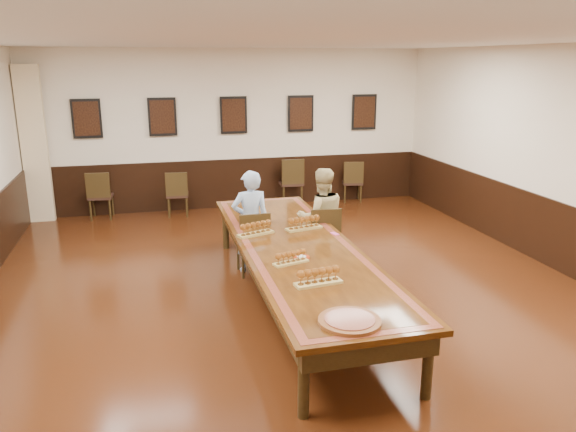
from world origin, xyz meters
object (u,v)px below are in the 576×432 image
object	(u,v)px
spare_chair_a	(101,195)
carved_platter	(350,321)
spare_chair_c	(291,181)
person_woman	(321,218)
conference_table	(298,256)
person_man	(251,221)
spare_chair_b	(177,193)
spare_chair_d	(352,181)
chair_man	(252,242)
chair_woman	(323,237)

from	to	relation	value
spare_chair_a	carved_platter	xyz separation A→B (m)	(2.54, -6.86, 0.30)
spare_chair_c	person_woman	distance (m)	3.67
spare_chair_a	spare_chair_c	distance (m)	3.82
spare_chair_a	conference_table	world-z (taller)	spare_chair_a
person_man	spare_chair_b	bearing A→B (deg)	-77.31
spare_chair_a	spare_chair_b	distance (m)	1.45
spare_chair_c	carved_platter	bearing A→B (deg)	80.93
spare_chair_d	person_woman	world-z (taller)	person_woman
conference_table	carved_platter	xyz separation A→B (m)	(-0.12, -2.15, 0.16)
chair_man	spare_chair_d	distance (m)	4.66
spare_chair_d	conference_table	distance (m)	5.43
chair_woman	spare_chair_a	bearing A→B (deg)	-43.23
spare_chair_a	spare_chair_d	distance (m)	5.18
chair_man	person_woman	distance (m)	1.08
spare_chair_c	conference_table	distance (m)	4.97
spare_chair_d	conference_table	world-z (taller)	spare_chair_d
chair_woman	spare_chair_a	world-z (taller)	chair_woman
chair_man	conference_table	distance (m)	1.20
chair_woman	person_woman	world-z (taller)	person_woman
conference_table	carved_platter	distance (m)	2.16
spare_chair_b	spare_chair_c	bearing A→B (deg)	-168.48
spare_chair_b	conference_table	xyz separation A→B (m)	(1.21, -4.57, 0.17)
chair_man	spare_chair_a	size ratio (longest dim) A/B	1.00
chair_man	spare_chair_b	bearing A→B (deg)	-77.67
person_man	spare_chair_a	bearing A→B (deg)	-58.10
spare_chair_c	carved_platter	size ratio (longest dim) A/B	1.41
chair_woman	carved_platter	size ratio (longest dim) A/B	1.32
person_woman	spare_chair_b	bearing A→B (deg)	-56.64
person_woman	conference_table	size ratio (longest dim) A/B	0.30
chair_man	person_man	distance (m)	0.29
spare_chair_c	conference_table	world-z (taller)	spare_chair_c
person_woman	chair_woman	bearing A→B (deg)	90.00
person_man	conference_table	world-z (taller)	person_man
chair_woman	spare_chair_d	xyz separation A→B (m)	(1.85, 3.70, -0.03)
chair_woman	carved_platter	bearing A→B (deg)	80.43
chair_woman	spare_chair_d	bearing A→B (deg)	-112.46
spare_chair_b	person_woman	distance (m)	3.88
chair_woman	spare_chair_c	bearing A→B (deg)	-93.28
spare_chair_c	carved_platter	xyz separation A→B (m)	(-1.27, -6.98, 0.27)
chair_man	spare_chair_d	world-z (taller)	chair_man
spare_chair_b	spare_chair_d	size ratio (longest dim) A/B	1.00
chair_man	chair_woman	world-z (taller)	chair_woman
chair_man	spare_chair_d	size ratio (longest dim) A/B	1.04
person_woman	conference_table	world-z (taller)	person_woman
chair_man	conference_table	world-z (taller)	chair_man
spare_chair_c	person_woman	xyz separation A→B (m)	(-0.48, -3.64, 0.24)
person_man	person_woman	world-z (taller)	person_man
person_man	person_woman	size ratio (longest dim) A/B	1.01
spare_chair_b	conference_table	bearing A→B (deg)	110.03
chair_man	conference_table	xyz separation A→B (m)	(0.36, -1.14, 0.15)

